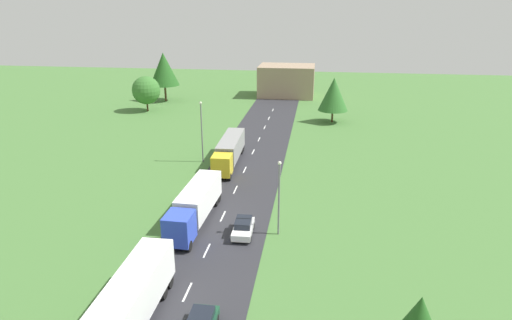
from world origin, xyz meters
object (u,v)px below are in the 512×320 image
lamppost_third (202,129)px  truck_third (229,150)px  truck_lead (121,316)px  truck_second (195,204)px  tree_pine (164,69)px  tree_maple (146,90)px  distant_building (287,81)px  tree_oak (334,94)px  lamppost_second (279,194)px  car_third (243,227)px

lamppost_third → truck_third: bearing=-5.6°
truck_lead → truck_second: (0.10, 17.30, -0.16)m
tree_pine → truck_third: bearing=-60.1°
tree_maple → distant_building: 34.53m
tree_oak → distant_building: size_ratio=0.64×
truck_lead → tree_oak: (14.79, 60.82, 3.16)m
lamppost_second → tree_pine: bearing=118.2°
truck_lead → tree_oak: 62.67m
truck_lead → car_third: size_ratio=3.60×
truck_second → tree_pine: size_ratio=1.11×
car_third → truck_third: bearing=105.0°
tree_oak → tree_pine: (-37.95, 14.70, 1.94)m
truck_third → tree_pine: (-23.21, 40.38, 5.29)m
truck_second → tree_oak: (14.69, 43.52, 3.32)m
truck_lead → distant_building: 85.64m
truck_third → lamppost_second: size_ratio=1.79×
truck_lead → tree_pine: tree_pine is taller
car_third → lamppost_third: bearing=114.7°
lamppost_second → tree_pine: 67.51m
truck_lead → lamppost_second: size_ratio=1.95×
truck_third → car_third: (5.30, -19.75, -1.19)m
truck_lead → lamppost_third: size_ratio=1.70×
tree_pine → lamppost_third: bearing=-64.3°
tree_maple → tree_pine: size_ratio=0.66×
tree_maple → tree_pine: bearing=88.3°
truck_lead → distant_building: distant_building is taller
truck_lead → distant_building: (4.19, 85.52, 1.47)m
lamppost_second → tree_oak: size_ratio=0.89×
tree_maple → tree_pine: (0.31, 10.65, 2.93)m
truck_third → tree_oak: size_ratio=1.60×
lamppost_second → tree_maple: 58.44m
tree_oak → truck_lead: bearing=-103.7°
car_third → tree_pine: (-28.51, 60.13, 6.47)m
truck_third → lamppost_second: (8.64, -19.06, 2.19)m
truck_lead → lamppost_third: 35.83m
truck_second → lamppost_second: (8.59, -1.23, 2.17)m
truck_second → tree_pine: (-23.26, 58.22, 5.26)m
tree_oak → distant_building: bearing=113.2°
truck_lead → tree_oak: bearing=76.3°
truck_third → lamppost_third: 4.84m
tree_pine → truck_lead: bearing=-72.9°
truck_third → lamppost_third: size_ratio=1.56×
car_third → distant_building: size_ratio=0.31×
car_third → lamppost_third: 22.50m
truck_lead → tree_oak: tree_oak is taller
tree_oak → tree_maple: 38.49m
lamppost_third → tree_pine: size_ratio=0.79×
truck_lead → lamppost_second: lamppost_second is taller
truck_second → truck_third: bearing=90.2°
car_third → lamppost_third: size_ratio=0.47×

